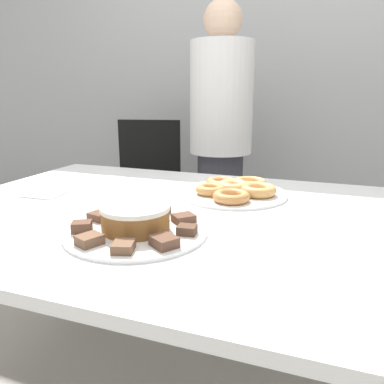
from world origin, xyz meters
TOP-DOWN VIEW (x-y plane):
  - wall_back at (0.00, 1.65)m, footprint 8.00×0.05m
  - table at (0.00, 0.00)m, footprint 1.62×1.09m
  - person_standing at (-0.18, 1.01)m, footprint 0.34×0.34m
  - office_chair_left at (-0.65, 1.01)m, footprint 0.53×0.53m
  - plate_cake at (-0.06, -0.21)m, footprint 0.37×0.37m
  - plate_donuts at (0.08, 0.24)m, footprint 0.38×0.38m
  - frosted_cake at (-0.06, -0.21)m, footprint 0.18×0.18m
  - lamington_0 at (0.05, -0.28)m, footprint 0.08×0.07m
  - lamington_1 at (0.07, -0.19)m, footprint 0.05×0.04m
  - lamington_2 at (0.03, -0.11)m, footprint 0.07×0.07m
  - lamington_3 at (-0.05, -0.07)m, footprint 0.04×0.05m
  - lamington_4 at (-0.14, -0.10)m, footprint 0.07×0.07m
  - lamington_5 at (-0.19, -0.17)m, footprint 0.06×0.05m
  - lamington_6 at (-0.18, -0.27)m, footprint 0.06×0.06m
  - lamington_7 at (-0.11, -0.33)m, footprint 0.06×0.07m
  - lamington_8 at (-0.02, -0.34)m, footprint 0.06×0.06m
  - donut_0 at (0.08, 0.24)m, footprint 0.11×0.11m
  - donut_1 at (0.13, 0.34)m, footprint 0.12×0.12m
  - donut_2 at (0.03, 0.28)m, footprint 0.12×0.12m
  - donut_3 at (0.02, 0.19)m, footprint 0.10×0.10m
  - donut_4 at (0.11, 0.13)m, footprint 0.12×0.12m
  - donut_5 at (0.17, 0.23)m, footprint 0.13×0.13m
  - napkin at (-0.54, 0.01)m, footprint 0.14×0.11m

SIDE VIEW (x-z plane):
  - office_chair_left at x=-0.65m, z-range -0.02..0.89m
  - table at x=0.00m, z-range 0.29..1.01m
  - napkin at x=-0.54m, z-range 0.72..0.73m
  - plate_cake at x=-0.06m, z-range 0.72..0.73m
  - plate_donuts at x=0.08m, z-range 0.72..0.73m
  - lamington_3 at x=-0.05m, z-range 0.73..0.75m
  - lamington_2 at x=0.03m, z-range 0.73..0.75m
  - lamington_5 at x=-0.19m, z-range 0.73..0.75m
  - lamington_8 at x=-0.02m, z-range 0.73..0.75m
  - lamington_1 at x=0.07m, z-range 0.73..0.75m
  - lamington_7 at x=-0.11m, z-range 0.73..0.76m
  - lamington_0 at x=0.05m, z-range 0.73..0.76m
  - lamington_4 at x=-0.14m, z-range 0.73..0.76m
  - lamington_6 at x=-0.18m, z-range 0.73..0.76m
  - donut_1 at x=0.13m, z-range 0.73..0.76m
  - donut_3 at x=0.02m, z-range 0.73..0.76m
  - donut_4 at x=0.11m, z-range 0.73..0.76m
  - donut_2 at x=0.03m, z-range 0.73..0.77m
  - donut_5 at x=0.17m, z-range 0.73..0.77m
  - donut_0 at x=0.08m, z-range 0.73..0.77m
  - frosted_cake at x=-0.06m, z-range 0.73..0.80m
  - person_standing at x=-0.18m, z-range 0.04..1.58m
  - wall_back at x=0.00m, z-range 0.00..2.60m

